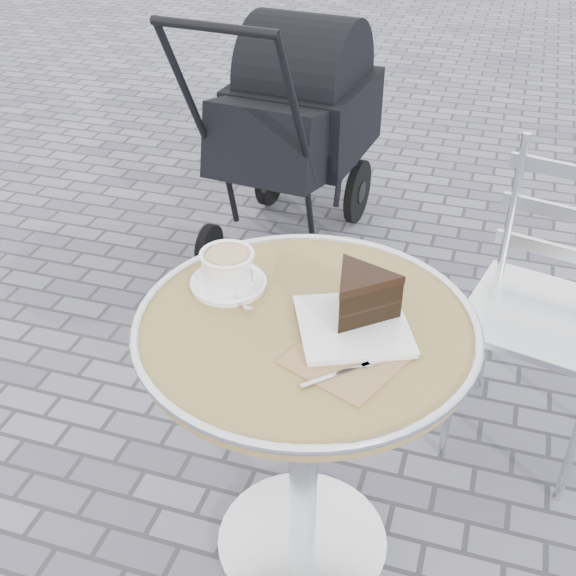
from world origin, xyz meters
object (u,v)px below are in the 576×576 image
(cappuccino_set, at_px, (229,272))
(baby_stroller, at_px, (293,133))
(cafe_table, at_px, (305,383))
(cake_plate_set, at_px, (359,302))
(bistro_chair, at_px, (559,272))

(cappuccino_set, relative_size, baby_stroller, 0.16)
(cafe_table, xyz_separation_m, cappuccino_set, (-0.20, 0.08, 0.20))
(cake_plate_set, bearing_deg, cappuccino_set, 146.88)
(cake_plate_set, distance_m, bistro_chair, 0.80)
(cafe_table, height_order, cake_plate_set, cake_plate_set)
(cafe_table, distance_m, baby_stroller, 1.63)
(cafe_table, xyz_separation_m, bistro_chair, (0.53, 0.66, -0.01))
(cappuccino_set, distance_m, cake_plate_set, 0.31)
(cake_plate_set, bearing_deg, cafe_table, 171.84)
(cappuccino_set, height_order, cake_plate_set, cake_plate_set)
(bistro_chair, distance_m, baby_stroller, 1.37)
(bistro_chair, bearing_deg, cake_plate_set, -111.39)
(cappuccino_set, xyz_separation_m, cake_plate_set, (0.30, -0.05, 0.02))
(cappuccino_set, relative_size, bistro_chair, 0.20)
(cafe_table, xyz_separation_m, baby_stroller, (-0.51, 1.55, -0.09))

